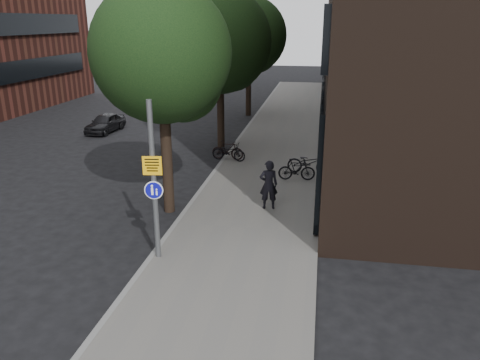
% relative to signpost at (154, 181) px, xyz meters
% --- Properties ---
extents(ground, '(120.00, 120.00, 0.00)m').
position_rel_signpost_xyz_m(ground, '(1.80, -1.09, -2.29)').
color(ground, black).
rests_on(ground, ground).
extents(sidewalk, '(4.50, 60.00, 0.12)m').
position_rel_signpost_xyz_m(sidewalk, '(2.05, 8.91, -2.23)').
color(sidewalk, '#5C5A55').
rests_on(sidewalk, ground).
extents(curb_edge, '(0.15, 60.00, 0.13)m').
position_rel_signpost_xyz_m(curb_edge, '(-0.20, 8.91, -2.22)').
color(curb_edge, slate).
rests_on(curb_edge, ground).
extents(street_tree_near, '(4.40, 4.40, 7.50)m').
position_rel_signpost_xyz_m(street_tree_near, '(-0.73, 3.55, 2.82)').
color(street_tree_near, black).
rests_on(street_tree_near, ground).
extents(street_tree_mid, '(5.00, 5.00, 7.80)m').
position_rel_signpost_xyz_m(street_tree_mid, '(-0.73, 12.05, 2.83)').
color(street_tree_mid, black).
rests_on(street_tree_mid, ground).
extents(street_tree_far, '(5.00, 5.00, 7.80)m').
position_rel_signpost_xyz_m(street_tree_far, '(-0.73, 21.05, 2.83)').
color(street_tree_far, black).
rests_on(street_tree_far, ground).
extents(signpost, '(0.49, 0.14, 4.29)m').
position_rel_signpost_xyz_m(signpost, '(0.00, 0.00, 0.00)').
color(signpost, '#595B5E').
rests_on(signpost, sidewalk).
extents(pedestrian, '(0.70, 0.53, 1.71)m').
position_rel_signpost_xyz_m(pedestrian, '(2.56, 3.97, -1.31)').
color(pedestrian, black).
rests_on(pedestrian, sidewalk).
extents(parked_bike_facade_near, '(1.90, 0.86, 0.97)m').
position_rel_signpost_xyz_m(parked_bike_facade_near, '(3.80, 8.07, -1.69)').
color(parked_bike_facade_near, black).
rests_on(parked_bike_facade_near, sidewalk).
extents(parked_bike_facade_far, '(1.51, 0.54, 0.89)m').
position_rel_signpost_xyz_m(parked_bike_facade_far, '(3.34, 7.15, -1.72)').
color(parked_bike_facade_far, black).
rests_on(parked_bike_facade_far, sidewalk).
extents(parked_bike_curb_near, '(1.66, 0.79, 0.84)m').
position_rel_signpost_xyz_m(parked_bike_curb_near, '(0.10, 9.40, -1.75)').
color(parked_bike_curb_near, black).
rests_on(parked_bike_curb_near, sidewalk).
extents(parked_bike_curb_far, '(1.53, 0.55, 0.90)m').
position_rel_signpost_xyz_m(parked_bike_curb_far, '(0.01, 9.56, -1.72)').
color(parked_bike_curb_far, black).
rests_on(parked_bike_curb_far, sidewalk).
extents(parked_car_near, '(1.52, 3.27, 1.08)m').
position_rel_signpost_xyz_m(parked_car_near, '(-8.28, 14.38, -1.75)').
color(parked_car_near, black).
rests_on(parked_car_near, ground).
extents(parked_car_mid, '(1.30, 3.42, 1.11)m').
position_rel_signpost_xyz_m(parked_car_mid, '(-6.20, 21.90, -1.73)').
color(parked_car_mid, '#521717').
rests_on(parked_car_mid, ground).
extents(parked_car_far, '(1.84, 4.01, 1.14)m').
position_rel_signpost_xyz_m(parked_car_far, '(-6.59, 28.78, -1.72)').
color(parked_car_far, black).
rests_on(parked_car_far, ground).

